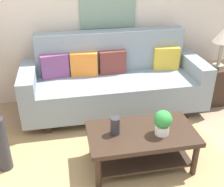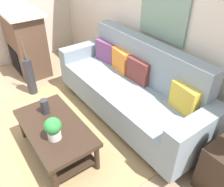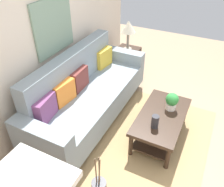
% 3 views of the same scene
% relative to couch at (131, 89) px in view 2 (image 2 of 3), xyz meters
% --- Properties ---
extents(ground_plane, '(8.93, 8.93, 0.00)m').
position_rel_couch_xyz_m(ground_plane, '(-0.22, -1.54, -0.43)').
color(ground_plane, '#9E7F60').
extents(wall_back, '(4.93, 0.10, 2.70)m').
position_rel_couch_xyz_m(wall_back, '(-0.22, 0.54, 0.92)').
color(wall_back, beige).
rests_on(wall_back, ground_plane).
extents(area_rug, '(2.44, 1.68, 0.01)m').
position_rel_couch_xyz_m(area_rug, '(-0.22, -1.04, -0.43)').
color(area_rug, '#A38456').
rests_on(area_rug, ground_plane).
extents(couch, '(2.44, 0.84, 1.08)m').
position_rel_couch_xyz_m(couch, '(0.00, 0.00, 0.00)').
color(couch, gray).
rests_on(couch, ground_plane).
extents(throw_pillow_plum, '(0.37, 0.17, 0.32)m').
position_rel_couch_xyz_m(throw_pillow_plum, '(-0.78, 0.12, 0.25)').
color(throw_pillow_plum, '#7A4270').
rests_on(throw_pillow_plum, couch).
extents(throw_pillow_orange, '(0.37, 0.16, 0.32)m').
position_rel_couch_xyz_m(throw_pillow_orange, '(-0.39, 0.12, 0.25)').
color(throw_pillow_orange, orange).
rests_on(throw_pillow_orange, couch).
extents(throw_pillow_maroon, '(0.37, 0.14, 0.32)m').
position_rel_couch_xyz_m(throw_pillow_maroon, '(-0.00, 0.12, 0.25)').
color(throw_pillow_maroon, brown).
rests_on(throw_pillow_maroon, couch).
extents(throw_pillow_mustard, '(0.37, 0.17, 0.32)m').
position_rel_couch_xyz_m(throw_pillow_mustard, '(0.78, 0.12, 0.25)').
color(throw_pillow_mustard, gold).
rests_on(throw_pillow_mustard, couch).
extents(coffee_table, '(1.10, 0.60, 0.43)m').
position_rel_couch_xyz_m(coffee_table, '(0.05, -1.18, -0.12)').
color(coffee_table, '#332319').
rests_on(coffee_table, ground_plane).
extents(tabletop_vase, '(0.10, 0.10, 0.18)m').
position_rel_couch_xyz_m(tabletop_vase, '(-0.22, -1.15, 0.09)').
color(tabletop_vase, '#2D2D33').
rests_on(tabletop_vase, coffee_table).
extents(potted_plant_tabletop, '(0.18, 0.18, 0.26)m').
position_rel_couch_xyz_m(potted_plant_tabletop, '(0.24, -1.24, 0.14)').
color(potted_plant_tabletop, white).
rests_on(potted_plant_tabletop, coffee_table).
extents(fireplace, '(1.02, 0.58, 1.16)m').
position_rel_couch_xyz_m(fireplace, '(-2.13, -0.72, 0.15)').
color(fireplace, brown).
rests_on(fireplace, ground_plane).
extents(floor_vase, '(0.14, 0.14, 0.62)m').
position_rel_couch_xyz_m(floor_vase, '(-1.36, -0.97, -0.12)').
color(floor_vase, '#2D2D33').
rests_on(floor_vase, ground_plane).
extents(floor_vase_branch_a, '(0.03, 0.03, 0.36)m').
position_rel_couch_xyz_m(floor_vase_branch_a, '(-1.34, -0.97, 0.37)').
color(floor_vase_branch_a, brown).
rests_on(floor_vase_branch_a, floor_vase).
extents(floor_vase_branch_b, '(0.03, 0.02, 0.36)m').
position_rel_couch_xyz_m(floor_vase_branch_b, '(-1.37, -0.95, 0.37)').
color(floor_vase_branch_b, brown).
rests_on(floor_vase_branch_b, floor_vase).
extents(floor_vase_branch_c, '(0.02, 0.03, 0.36)m').
position_rel_couch_xyz_m(floor_vase_branch_c, '(-1.37, -0.99, 0.37)').
color(floor_vase_branch_c, brown).
rests_on(floor_vase_branch_c, floor_vase).
extents(framed_painting, '(0.78, 0.03, 0.76)m').
position_rel_couch_xyz_m(framed_painting, '(-0.00, 0.47, 1.01)').
color(framed_painting, gray).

